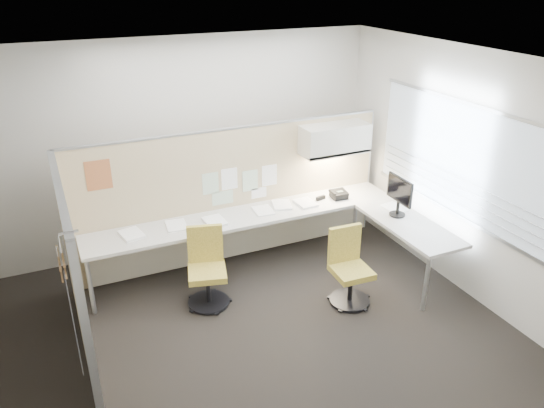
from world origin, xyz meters
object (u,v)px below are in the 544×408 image
desk (275,224)px  monitor (399,194)px  chair_right (349,269)px  chair_left (207,270)px  phone (339,195)px

desk → monitor: monitor is taller
chair_right → chair_left: bearing=159.7°
desk → phone: phone is taller
desk → phone: 1.00m
chair_right → monitor: size_ratio=1.77×
chair_left → monitor: size_ratio=1.80×
desk → chair_left: chair_left is taller
chair_left → phone: size_ratio=4.20×
monitor → phone: (-0.39, 0.76, -0.24)m
phone → monitor: bearing=-60.9°
desk → monitor: bearing=-25.3°
chair_right → monitor: 1.18m
desk → phone: (0.98, 0.11, 0.18)m
chair_left → phone: (2.02, 0.52, 0.36)m
chair_left → phone: bearing=29.5°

